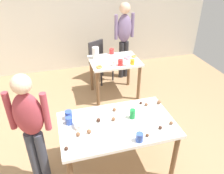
% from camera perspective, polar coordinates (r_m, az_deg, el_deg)
% --- Properties ---
extents(ground_plane, '(6.40, 6.40, 0.00)m').
position_cam_1_polar(ground_plane, '(3.23, 1.01, -19.05)').
color(ground_plane, '#9E7A56').
extents(wall_back, '(6.40, 0.10, 2.60)m').
position_cam_1_polar(wall_back, '(5.35, -9.08, 17.87)').
color(wall_back, beige).
rests_on(wall_back, ground_plane).
extents(dining_table_near, '(1.34, 0.80, 0.75)m').
position_cam_1_polar(dining_table_near, '(2.73, 1.38, -10.60)').
color(dining_table_near, white).
rests_on(dining_table_near, ground_plane).
extents(dining_table_far, '(0.91, 0.70, 0.75)m').
position_cam_1_polar(dining_table_far, '(4.27, 0.63, 5.26)').
color(dining_table_far, white).
rests_on(dining_table_far, ground_plane).
extents(chair_far_table, '(0.54, 0.54, 0.87)m').
position_cam_1_polar(chair_far_table, '(4.91, -3.22, 7.12)').
color(chair_far_table, '#2D2D33').
rests_on(chair_far_table, ground_plane).
extents(person_girl_near, '(0.45, 0.29, 1.48)m').
position_cam_1_polar(person_girl_near, '(2.60, -19.85, -8.79)').
color(person_girl_near, '#383D4C').
rests_on(person_girl_near, ground_plane).
extents(person_adult_far, '(0.46, 0.25, 1.63)m').
position_cam_1_polar(person_adult_far, '(4.86, 3.09, 13.11)').
color(person_adult_far, '#28282D').
rests_on(person_adult_far, ground_plane).
extents(mixing_bowl, '(0.18, 0.18, 0.08)m').
position_cam_1_polar(mixing_bowl, '(2.63, -7.60, -9.18)').
color(mixing_bowl, white).
rests_on(mixing_bowl, dining_table_near).
extents(soda_can, '(0.07, 0.07, 0.12)m').
position_cam_1_polar(soda_can, '(2.72, 5.18, -6.77)').
color(soda_can, '#198438').
rests_on(soda_can, dining_table_near).
extents(fork_near, '(0.17, 0.02, 0.01)m').
position_cam_1_polar(fork_near, '(2.82, 7.54, -6.85)').
color(fork_near, silver).
rests_on(fork_near, dining_table_near).
extents(cup_near_0, '(0.08, 0.08, 0.10)m').
position_cam_1_polar(cup_near_0, '(2.44, 6.96, -12.48)').
color(cup_near_0, '#3351B2').
rests_on(cup_near_0, dining_table_near).
extents(cup_near_1, '(0.09, 0.09, 0.11)m').
position_cam_1_polar(cup_near_1, '(2.75, -10.89, -6.99)').
color(cup_near_1, '#3351B2').
rests_on(cup_near_1, dining_table_near).
extents(cup_near_2, '(0.08, 0.08, 0.09)m').
position_cam_1_polar(cup_near_2, '(2.68, -10.79, -8.33)').
color(cup_near_2, '#3351B2').
rests_on(cup_near_2, dining_table_near).
extents(cake_ball_0, '(0.05, 0.05, 0.05)m').
position_cam_1_polar(cake_ball_0, '(2.53, -8.54, -11.66)').
color(cake_ball_0, brown).
rests_on(cake_ball_0, dining_table_near).
extents(cake_ball_1, '(0.04, 0.04, 0.04)m').
position_cam_1_polar(cake_ball_1, '(2.85, 0.59, -5.70)').
color(cake_ball_1, brown).
rests_on(cake_ball_1, dining_table_near).
extents(cake_ball_2, '(0.04, 0.04, 0.04)m').
position_cam_1_polar(cake_ball_2, '(2.97, 8.64, -4.38)').
color(cake_ball_2, brown).
rests_on(cake_ball_2, dining_table_near).
extents(cake_ball_3, '(0.05, 0.05, 0.05)m').
position_cam_1_polar(cake_ball_3, '(2.68, -3.43, -8.31)').
color(cake_ball_3, '#3D2319').
rests_on(cake_ball_3, dining_table_near).
extents(cake_ball_4, '(0.04, 0.04, 0.04)m').
position_cam_1_polar(cake_ball_4, '(3.00, 7.30, -3.98)').
color(cake_ball_4, '#3D2319').
rests_on(cake_ball_4, dining_table_near).
extents(cake_ball_5, '(0.04, 0.04, 0.04)m').
position_cam_1_polar(cake_ball_5, '(2.73, 14.70, -8.73)').
color(cake_ball_5, brown).
rests_on(cake_ball_5, dining_table_near).
extents(cake_ball_6, '(0.05, 0.05, 0.05)m').
position_cam_1_polar(cake_ball_6, '(2.70, 0.37, -8.06)').
color(cake_ball_6, brown).
rests_on(cake_ball_6, dining_table_near).
extents(cake_ball_7, '(0.04, 0.04, 0.04)m').
position_cam_1_polar(cake_ball_7, '(2.52, 8.90, -11.92)').
color(cake_ball_7, brown).
rests_on(cake_ball_7, dining_table_near).
extents(cake_ball_8, '(0.04, 0.04, 0.04)m').
position_cam_1_polar(cake_ball_8, '(2.64, 12.08, -9.95)').
color(cake_ball_8, '#3D2319').
rests_on(cake_ball_8, dining_table_near).
extents(cake_ball_9, '(0.04, 0.04, 0.04)m').
position_cam_1_polar(cake_ball_9, '(2.40, -11.47, -14.93)').
color(cake_ball_9, '#3D2319').
rests_on(cake_ball_9, dining_table_near).
extents(cake_ball_10, '(0.05, 0.05, 0.05)m').
position_cam_1_polar(cake_ball_10, '(2.54, -5.82, -11.09)').
color(cake_ball_10, brown).
rests_on(cake_ball_10, dining_table_near).
extents(cake_ball_11, '(0.05, 0.05, 0.05)m').
position_cam_1_polar(cake_ball_11, '(3.03, 11.74, -3.78)').
color(cake_ball_11, brown).
rests_on(cake_ball_11, dining_table_near).
extents(pitcher_far, '(0.13, 0.13, 0.22)m').
position_cam_1_polar(pitcher_far, '(4.26, -4.16, 8.58)').
color(pitcher_far, white).
rests_on(pitcher_far, dining_table_far).
extents(cup_far_0, '(0.09, 0.09, 0.11)m').
position_cam_1_polar(cup_far_0, '(3.98, 2.14, 6.17)').
color(cup_far_0, red).
rests_on(cup_far_0, dining_table_far).
extents(cup_far_1, '(0.09, 0.09, 0.11)m').
position_cam_1_polar(cup_far_1, '(4.48, -0.09, 9.00)').
color(cup_far_1, red).
rests_on(cup_far_1, dining_table_far).
extents(cup_far_2, '(0.08, 0.08, 0.09)m').
position_cam_1_polar(cup_far_2, '(3.98, 0.57, 6.02)').
color(cup_far_2, white).
rests_on(cup_far_2, dining_table_far).
extents(cup_far_3, '(0.08, 0.08, 0.10)m').
position_cam_1_polar(cup_far_3, '(4.03, 5.16, 6.29)').
color(cup_far_3, yellow).
rests_on(cup_far_3, dining_table_far).
extents(donut_far_0, '(0.13, 0.13, 0.04)m').
position_cam_1_polar(donut_far_0, '(4.02, 3.81, 5.74)').
color(donut_far_0, white).
rests_on(donut_far_0, dining_table_far).
extents(donut_far_1, '(0.12, 0.12, 0.03)m').
position_cam_1_polar(donut_far_1, '(3.92, -3.24, 5.08)').
color(donut_far_1, gold).
rests_on(donut_far_1, dining_table_far).
extents(donut_far_2, '(0.14, 0.14, 0.04)m').
position_cam_1_polar(donut_far_2, '(4.29, 4.01, 7.44)').
color(donut_far_2, pink).
rests_on(donut_far_2, dining_table_far).
extents(donut_far_3, '(0.10, 0.10, 0.03)m').
position_cam_1_polar(donut_far_3, '(4.36, 5.57, 7.70)').
color(donut_far_3, gold).
rests_on(donut_far_3, dining_table_far).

